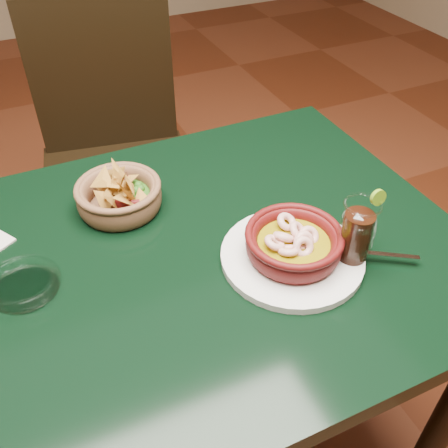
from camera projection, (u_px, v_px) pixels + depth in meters
name	position (u px, v px, depth m)	size (l,w,h in m)	color
dining_table	(155.00, 299.00, 0.98)	(1.20, 0.80, 0.75)	black
dining_chair	(116.00, 154.00, 1.57)	(0.53, 0.53, 0.99)	black
shrimp_plate	(293.00, 246.00, 0.90)	(0.33, 0.26, 0.08)	silver
chip_basket	(119.00, 196.00, 1.01)	(0.21, 0.21, 0.12)	brown
guacamole_ramekin	(136.00, 194.00, 1.04)	(0.13, 0.13, 0.04)	#460B0B
cola_drink	(356.00, 235.00, 0.87)	(0.13, 0.13, 0.15)	white
glass_ashtray	(23.00, 284.00, 0.85)	(0.14, 0.14, 0.03)	white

